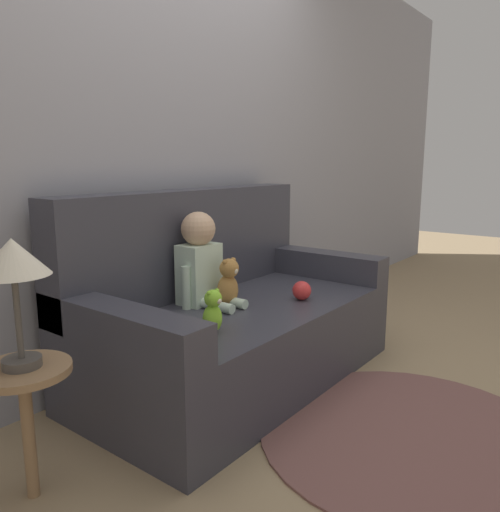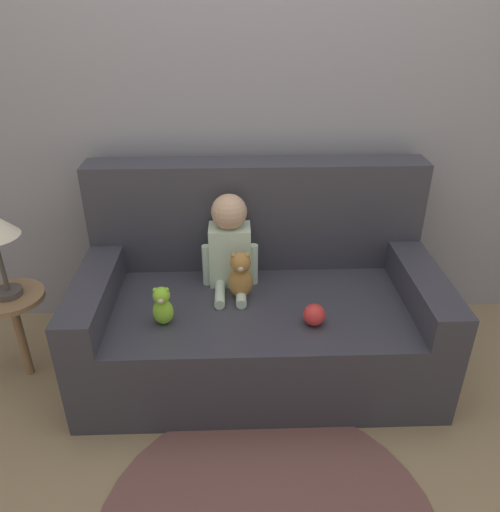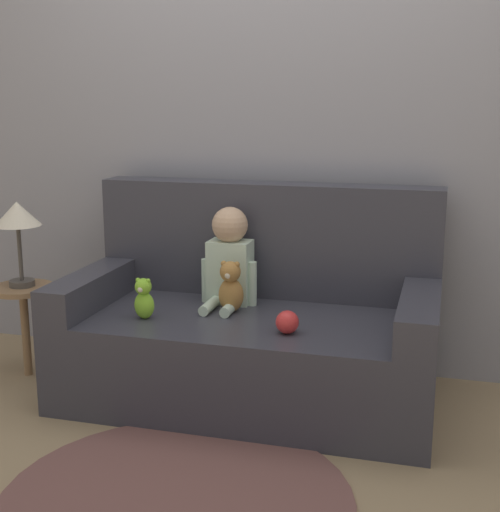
# 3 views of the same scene
# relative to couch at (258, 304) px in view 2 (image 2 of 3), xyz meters

# --- Properties ---
(ground_plane) EXTENTS (12.00, 12.00, 0.00)m
(ground_plane) POSITION_rel_couch_xyz_m (0.00, -0.07, -0.31)
(ground_plane) COLOR #9E8460
(wall_back) EXTENTS (8.00, 0.05, 2.60)m
(wall_back) POSITION_rel_couch_xyz_m (0.00, 0.44, 0.99)
(wall_back) COLOR #93939E
(wall_back) RESTS_ON ground_plane
(couch) EXTENTS (1.64, 0.86, 0.94)m
(couch) POSITION_rel_couch_xyz_m (0.00, 0.00, 0.00)
(couch) COLOR #383842
(couch) RESTS_ON ground_plane
(person_baby) EXTENTS (0.27, 0.33, 0.45)m
(person_baby) POSITION_rel_couch_xyz_m (-0.13, 0.07, 0.30)
(person_baby) COLOR silver
(person_baby) RESTS_ON couch
(teddy_bear_brown) EXTENTS (0.11, 0.11, 0.23)m
(teddy_bear_brown) POSITION_rel_couch_xyz_m (-0.08, -0.06, 0.20)
(teddy_bear_brown) COLOR #AD7A3D
(teddy_bear_brown) RESTS_ON couch
(plush_toy_side) EXTENTS (0.09, 0.08, 0.18)m
(plush_toy_side) POSITION_rel_couch_xyz_m (-0.42, -0.26, 0.18)
(plush_toy_side) COLOR #8CD133
(plush_toy_side) RESTS_ON couch
(toy_ball) EXTENTS (0.10, 0.10, 0.10)m
(toy_ball) POSITION_rel_couch_xyz_m (0.22, -0.29, 0.13)
(toy_ball) COLOR red
(toy_ball) RESTS_ON couch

